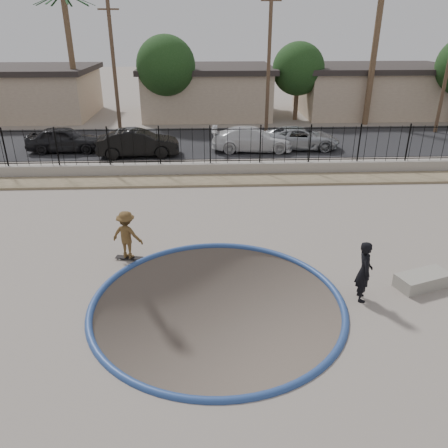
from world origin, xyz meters
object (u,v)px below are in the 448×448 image
videographer (364,271)px  car_b (138,143)px  skateboard (129,258)px  car_a (65,139)px  car_d (300,138)px  concrete_ledge (423,280)px  skater (127,238)px  car_c (252,139)px

videographer → car_b: 16.78m
skateboard → car_a: (-5.77, 13.40, 0.71)m
videographer → car_d: (1.54, 15.93, -0.20)m
skateboard → concrete_ledge: size_ratio=0.57×
videographer → car_d: 16.01m
skater → car_c: bearing=-93.4°
videographer → car_a: size_ratio=0.41×
skater → car_b: bearing=-65.1°
videographer → concrete_ledge: size_ratio=1.10×
concrete_ledge → car_b: 17.40m
skater → car_b: 12.24m
concrete_ledge → skater: bearing=167.3°
videographer → car_c: bearing=13.4°
skater → videographer: (6.80, -2.54, 0.09)m
skateboard → car_c: size_ratio=0.19×
videographer → car_d: size_ratio=0.38×
videographer → concrete_ledge: videographer is taller
car_b → videographer: bearing=-155.4°
car_b → car_c: size_ratio=0.95×
car_b → car_d: 9.69m
videographer → car_a: 20.29m
car_a → car_b: size_ratio=0.93×
car_a → car_d: bearing=-91.1°
car_b → car_a: bearing=70.7°
skater → videographer: videographer is taller
skateboard → car_c: 14.15m
skateboard → videographer: bearing=-9.3°
skateboard → car_a: car_a is taller
car_b → skateboard: bearing=-178.2°
skater → skateboard: 0.73m
car_c → skateboard: bearing=160.3°
car_b → car_d: bearing=-86.9°
concrete_ledge → car_a: car_a is taller
concrete_ledge → car_d: bearing=91.7°
videographer → car_b: videographer is taller
concrete_ledge → car_b: car_b is taller
car_a → car_c: (11.16, -0.33, -0.03)m
skater → car_c: skater is taller
skateboard → car_c: (5.39, 13.07, 0.68)m
car_b → skater: bearing=-178.2°
videographer → concrete_ledge: 2.19m
concrete_ledge → car_b: bearing=125.4°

